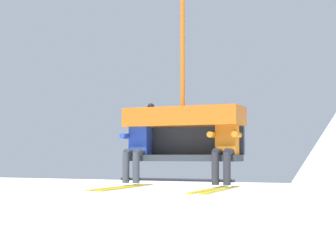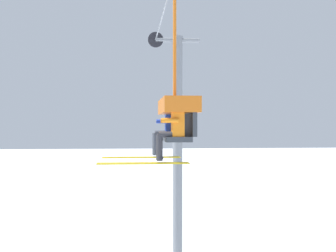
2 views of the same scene
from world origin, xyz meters
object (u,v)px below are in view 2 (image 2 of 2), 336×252
(lift_tower_near, at_px, (177,155))
(skier_blue, at_px, (165,127))
(skier_orange, at_px, (171,128))
(chairlift_chair, at_px, (178,111))

(lift_tower_near, bearing_deg, skier_blue, -8.74)
(lift_tower_near, xyz_separation_m, skier_orange, (7.47, -0.93, 1.04))
(lift_tower_near, distance_m, chairlift_chair, 6.92)
(chairlift_chair, xyz_separation_m, skier_blue, (-0.73, -0.21, -0.31))
(skier_blue, bearing_deg, chairlift_chair, 16.34)
(chairlift_chair, bearing_deg, skier_orange, -16.77)
(skier_blue, xyz_separation_m, skier_orange, (1.46, -0.01, -0.02))
(chairlift_chair, height_order, skier_orange, chairlift_chair)
(chairlift_chair, distance_m, skier_orange, 0.83)
(chairlift_chair, relative_size, skier_blue, 2.23)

